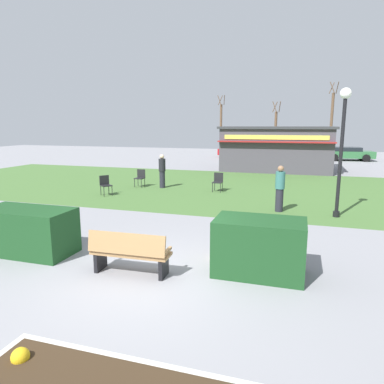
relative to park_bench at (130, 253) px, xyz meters
The scene contains 21 objects.
ground_plane 0.61m from the park_bench, ahead, with size 80.00×80.00×0.00m, color gray.
lawn_patch 11.08m from the park_bench, 88.02° to the left, with size 36.00×12.00×0.01m, color #446B33.
park_bench is the anchor object (origin of this frame).
hedge_left 3.03m from the park_bench, behind, with size 2.31×1.10×1.11m, color #19421E.
hedge_right 2.73m from the park_bench, 17.95° to the left, with size 1.86×1.10×1.19m, color #19421E.
ornamental_grass_behind_left 2.33m from the park_bench, 42.43° to the left, with size 0.72×0.72×1.10m, color tan.
ornamental_grass_behind_right 2.41m from the park_bench, 36.77° to the left, with size 0.56×0.56×1.20m, color tan.
lamppost_mid 8.18m from the park_bench, 54.14° to the left, with size 0.36×0.36×4.31m.
trash_bin 3.48m from the park_bench, behind, with size 0.52×0.52×0.94m, color #2D4233.
food_kiosk 19.46m from the park_bench, 84.94° to the left, with size 7.56×5.49×3.03m.
cafe_chair_west 9.84m from the park_bench, 92.12° to the left, with size 0.45×0.45×0.89m.
cafe_chair_east 10.86m from the park_bench, 114.24° to the left, with size 0.45×0.45×0.89m.
cafe_chair_center 8.97m from the park_bench, 123.99° to the left, with size 0.62×0.62×0.89m.
person_strolling 7.12m from the park_bench, 67.93° to the left, with size 0.34×0.34×1.69m.
person_standing 10.49m from the park_bench, 108.18° to the left, with size 0.34×0.34×1.69m.
parked_car_west_slot 28.05m from the park_bench, 94.68° to the left, with size 4.36×2.38×1.20m.
parked_car_center_slot 28.14m from the park_bench, 83.59° to the left, with size 4.34×2.34×1.20m.
parked_car_east_slot 28.92m from the park_bench, 75.17° to the left, with size 4.34×2.33×1.20m.
tree_left_bg 33.49m from the park_bench, 79.31° to the left, with size 0.91×0.96×7.40m.
tree_right_bg 32.85m from the park_bench, 88.89° to the left, with size 0.91×0.96×5.61m.
tree_center_bg 36.03m from the park_bench, 99.52° to the left, with size 0.91×0.96×6.62m.
Camera 1 is at (2.92, -6.29, 3.10)m, focal length 32.74 mm.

